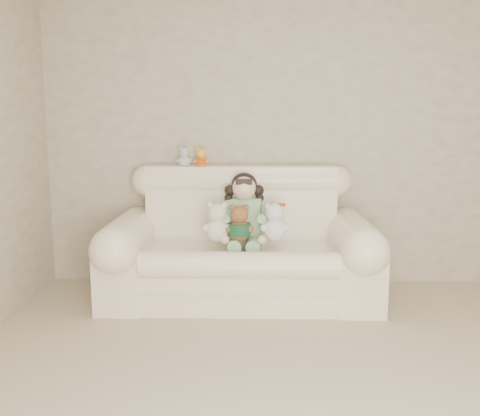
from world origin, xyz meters
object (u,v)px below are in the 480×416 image
Objects in this scene: sofa at (240,236)px; cream_teddy at (217,218)px; seated_child at (244,209)px; white_cat at (275,218)px; brown_teddy at (239,220)px.

cream_teddy is (-0.17, -0.13, 0.16)m from sofa.
white_cat is (0.23, -0.18, -0.04)m from seated_child.
seated_child is 0.30m from white_cat.
seated_child is (0.03, 0.08, 0.20)m from sofa.
cream_teddy reaches higher than white_cat.
sofa is 0.21m from brown_teddy.
sofa is 5.93× the size of cream_teddy.
seated_child is 0.29m from cream_teddy.
sofa is 6.28× the size of brown_teddy.
sofa is 0.21m from seated_child.
cream_teddy is at bearing -124.34° from seated_child.
seated_child reaches higher than brown_teddy.
white_cat is at bearing -28.36° from seated_child.
sofa is 6.00× the size of white_cat.
brown_teddy is (-0.03, -0.22, -0.05)m from seated_child.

